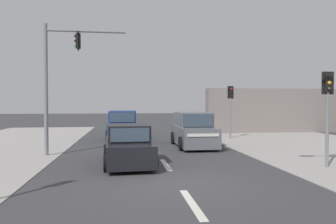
{
  "coord_description": "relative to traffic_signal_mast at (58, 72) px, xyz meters",
  "views": [
    {
      "loc": [
        -1.6,
        -9.55,
        2.38
      ],
      "look_at": [
        0.23,
        4.0,
        2.03
      ],
      "focal_mm": 35.0,
      "sensor_mm": 36.0,
      "label": 1
    }
  ],
  "objects": [
    {
      "name": "shopfront_wall_far",
      "position": [
        15.57,
        10.09,
        -2.03
      ],
      "size": [
        12.0,
        1.0,
        3.6
      ],
      "primitive_type": "cube",
      "color": "gray",
      "rests_on": "ground"
    },
    {
      "name": "pedestal_signal_far_median",
      "position": [
        10.11,
        5.86,
        -1.42
      ],
      "size": [
        0.44,
        0.31,
        3.56
      ],
      "color": "slate",
      "rests_on": "ground"
    },
    {
      "name": "pedestal_signal_right_kerb",
      "position": [
        10.42,
        -4.29,
        -1.42
      ],
      "size": [
        0.44,
        0.3,
        3.56
      ],
      "color": "slate",
      "rests_on": "ground"
    },
    {
      "name": "lane_dash_far",
      "position": [
        4.57,
        2.09,
        -3.83
      ],
      "size": [
        0.2,
        2.4,
        0.01
      ],
      "primitive_type": "cube",
      "color": "silver",
      "rests_on": "ground"
    },
    {
      "name": "ground_plane",
      "position": [
        4.57,
        -5.91,
        -3.83
      ],
      "size": [
        140.0,
        140.0,
        0.0
      ],
      "primitive_type": "plane",
      "color": "#3A3A3D"
    },
    {
      "name": "suv_kerbside_parked",
      "position": [
        6.76,
        2.19,
        -2.95
      ],
      "size": [
        2.08,
        4.55,
        1.9
      ],
      "color": "slate",
      "rests_on": "ground"
    },
    {
      "name": "sedan_receding_far",
      "position": [
        3.13,
        -2.6,
        -3.13
      ],
      "size": [
        2.07,
        4.32,
        1.56
      ],
      "color": "black",
      "rests_on": "ground"
    },
    {
      "name": "lane_dash_near",
      "position": [
        4.57,
        -7.91,
        -3.83
      ],
      "size": [
        0.2,
        2.4,
        0.01
      ],
      "primitive_type": "cube",
      "color": "silver",
      "rests_on": "ground"
    },
    {
      "name": "traffic_signal_mast",
      "position": [
        0.0,
        0.0,
        0.0
      ],
      "size": [
        3.69,
        0.44,
        6.0
      ],
      "color": "slate",
      "rests_on": "ground"
    },
    {
      "name": "lane_dash_mid",
      "position": [
        4.57,
        -2.91,
        -3.83
      ],
      "size": [
        0.2,
        2.4,
        0.01
      ],
      "primitive_type": "cube",
      "color": "silver",
      "rests_on": "ground"
    },
    {
      "name": "suv_oncoming_mid",
      "position": [
        2.89,
        6.7,
        -2.95
      ],
      "size": [
        2.13,
        4.57,
        1.9
      ],
      "color": "navy",
      "rests_on": "ground"
    }
  ]
}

